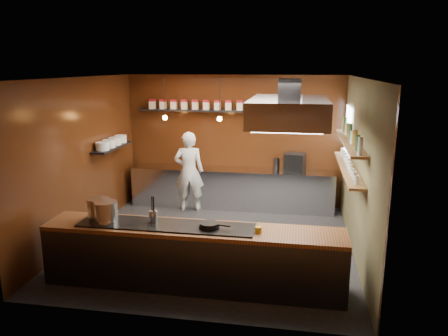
% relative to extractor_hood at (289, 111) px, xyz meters
% --- Properties ---
extents(floor, '(5.00, 5.00, 0.00)m').
position_rel_extractor_hood_xyz_m(floor, '(-1.30, 0.40, -2.51)').
color(floor, black).
rests_on(floor, ground).
extents(back_wall, '(5.00, 0.00, 5.00)m').
position_rel_extractor_hood_xyz_m(back_wall, '(-1.30, 2.90, -1.01)').
color(back_wall, '#361709').
rests_on(back_wall, ground).
extents(left_wall, '(0.00, 5.00, 5.00)m').
position_rel_extractor_hood_xyz_m(left_wall, '(-3.80, 0.40, -1.01)').
color(left_wall, '#361709').
rests_on(left_wall, ground).
extents(right_wall, '(0.00, 5.00, 5.00)m').
position_rel_extractor_hood_xyz_m(right_wall, '(1.20, 0.40, -1.01)').
color(right_wall, brown).
rests_on(right_wall, ground).
extents(ceiling, '(5.00, 5.00, 0.00)m').
position_rel_extractor_hood_xyz_m(ceiling, '(-1.30, 0.40, 0.49)').
color(ceiling, silver).
rests_on(ceiling, back_wall).
extents(window_pane, '(0.00, 1.00, 1.00)m').
position_rel_extractor_hood_xyz_m(window_pane, '(1.15, 2.10, -0.61)').
color(window_pane, white).
rests_on(window_pane, right_wall).
extents(prep_counter, '(4.60, 0.65, 0.90)m').
position_rel_extractor_hood_xyz_m(prep_counter, '(-1.30, 2.57, -2.06)').
color(prep_counter, silver).
rests_on(prep_counter, floor).
extents(pass_counter, '(4.40, 0.72, 0.94)m').
position_rel_extractor_hood_xyz_m(pass_counter, '(-1.30, -1.20, -2.04)').
color(pass_counter, '#38383D').
rests_on(pass_counter, floor).
extents(tin_shelf, '(2.60, 0.26, 0.04)m').
position_rel_extractor_hood_xyz_m(tin_shelf, '(-2.20, 2.76, -0.31)').
color(tin_shelf, black).
rests_on(tin_shelf, back_wall).
extents(plate_shelf, '(0.30, 1.40, 0.04)m').
position_rel_extractor_hood_xyz_m(plate_shelf, '(-3.64, 1.40, -0.96)').
color(plate_shelf, black).
rests_on(plate_shelf, left_wall).
extents(bottle_shelf_upper, '(0.26, 2.80, 0.04)m').
position_rel_extractor_hood_xyz_m(bottle_shelf_upper, '(1.04, 0.70, -0.59)').
color(bottle_shelf_upper, olive).
rests_on(bottle_shelf_upper, right_wall).
extents(bottle_shelf_lower, '(0.26, 2.80, 0.04)m').
position_rel_extractor_hood_xyz_m(bottle_shelf_lower, '(1.04, 0.70, -1.06)').
color(bottle_shelf_lower, olive).
rests_on(bottle_shelf_lower, right_wall).
extents(extractor_hood, '(1.20, 2.00, 0.72)m').
position_rel_extractor_hood_xyz_m(extractor_hood, '(0.00, 0.00, 0.00)').
color(extractor_hood, '#38383D').
rests_on(extractor_hood, ceiling).
extents(pendant_left, '(0.10, 0.10, 0.95)m').
position_rel_extractor_hood_xyz_m(pendant_left, '(-2.70, 2.10, -0.35)').
color(pendant_left, black).
rests_on(pendant_left, ceiling).
extents(pendant_right, '(0.10, 0.10, 0.95)m').
position_rel_extractor_hood_xyz_m(pendant_right, '(-1.50, 2.10, -0.35)').
color(pendant_right, black).
rests_on(pendant_right, ceiling).
extents(storage_tins, '(2.43, 0.13, 0.22)m').
position_rel_extractor_hood_xyz_m(storage_tins, '(-2.05, 2.76, -0.17)').
color(storage_tins, beige).
rests_on(storage_tins, tin_shelf).
extents(plate_stacks, '(0.26, 1.16, 0.16)m').
position_rel_extractor_hood_xyz_m(plate_stacks, '(-3.64, 1.40, -0.86)').
color(plate_stacks, white).
rests_on(plate_stacks, plate_shelf).
extents(bottles, '(0.06, 2.66, 0.24)m').
position_rel_extractor_hood_xyz_m(bottles, '(1.04, 0.70, -0.45)').
color(bottles, silver).
rests_on(bottles, bottle_shelf_upper).
extents(wine_glasses, '(0.07, 2.37, 0.13)m').
position_rel_extractor_hood_xyz_m(wine_glasses, '(1.04, 0.70, -0.97)').
color(wine_glasses, silver).
rests_on(wine_glasses, bottle_shelf_lower).
extents(stockpot_large, '(0.37, 0.37, 0.32)m').
position_rel_extractor_hood_xyz_m(stockpot_large, '(-2.78, -1.13, -1.41)').
color(stockpot_large, '#B6B9BE').
rests_on(stockpot_large, pass_counter).
extents(stockpot_small, '(0.38, 0.38, 0.32)m').
position_rel_extractor_hood_xyz_m(stockpot_small, '(-2.59, -1.26, -1.41)').
color(stockpot_small, silver).
rests_on(stockpot_small, pass_counter).
extents(utensil_crock, '(0.17, 0.17, 0.17)m').
position_rel_extractor_hood_xyz_m(utensil_crock, '(-1.92, -1.12, -1.48)').
color(utensil_crock, silver).
rests_on(utensil_crock, pass_counter).
extents(frying_pan, '(0.47, 0.30, 0.07)m').
position_rel_extractor_hood_xyz_m(frying_pan, '(-1.04, -1.22, -1.53)').
color(frying_pan, black).
rests_on(frying_pan, pass_counter).
extents(butter_jar, '(0.11, 0.11, 0.09)m').
position_rel_extractor_hood_xyz_m(butter_jar, '(-0.34, -1.24, -1.54)').
color(butter_jar, gold).
rests_on(butter_jar, pass_counter).
extents(espresso_machine, '(0.49, 0.47, 0.42)m').
position_rel_extractor_hood_xyz_m(espresso_machine, '(0.11, 2.53, -1.39)').
color(espresso_machine, black).
rests_on(espresso_machine, prep_counter).
extents(chef, '(0.71, 0.53, 1.79)m').
position_rel_extractor_hood_xyz_m(chef, '(-2.21, 2.19, -1.61)').
color(chef, white).
rests_on(chef, floor).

